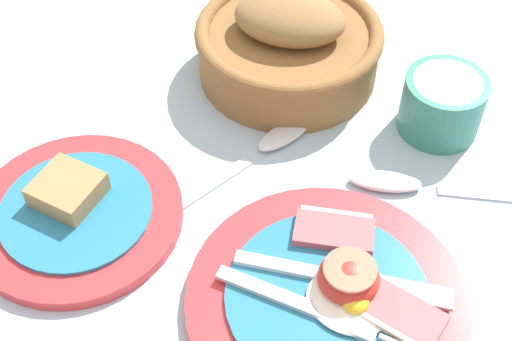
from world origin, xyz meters
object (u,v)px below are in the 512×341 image
breakfast_plate (332,296)px  teaspoon_by_saucer (414,185)px  sugar_cup (442,103)px  bread_plate (76,212)px  teaspoon_near_cup (265,147)px  bread_basket (289,44)px

breakfast_plate → teaspoon_by_saucer: (0.01, 0.15, -0.01)m
breakfast_plate → sugar_cup: size_ratio=2.88×
teaspoon_by_saucer → bread_plate: bearing=14.0°
teaspoon_near_cup → bread_basket: bearing=36.3°
teaspoon_by_saucer → teaspoon_near_cup: (-0.15, -0.03, 0.00)m
sugar_cup → teaspoon_near_cup: 0.18m
bread_basket → teaspoon_by_saucer: (0.19, -0.09, -0.03)m
bread_plate → sugar_cup: (0.24, 0.29, 0.02)m
bread_plate → teaspoon_by_saucer: bearing=37.6°
breakfast_plate → teaspoon_near_cup: size_ratio=1.26×
bread_plate → teaspoon_near_cup: size_ratio=1.03×
teaspoon_near_cup → breakfast_plate: bearing=-114.5°
bread_plate → teaspoon_by_saucer: bread_plate is taller
bread_basket → teaspoon_by_saucer: size_ratio=1.10×
sugar_cup → bread_basket: size_ratio=0.41×
bread_plate → teaspoon_by_saucer: 0.32m
breakfast_plate → sugar_cup: (-0.00, 0.24, 0.02)m
breakfast_plate → bread_basket: bearing=126.5°
breakfast_plate → bread_basket: (-0.18, 0.24, 0.03)m
teaspoon_by_saucer → teaspoon_near_cup: size_ratio=0.97×
bread_basket → bread_plate: bearing=-103.3°
breakfast_plate → teaspoon_near_cup: (-0.14, 0.12, -0.01)m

